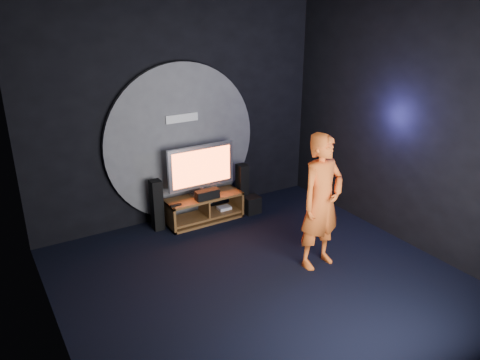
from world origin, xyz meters
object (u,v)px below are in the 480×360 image
at_px(tower_speaker_left, 157,205).
at_px(player, 321,202).
at_px(tower_speaker_right, 242,187).
at_px(subwoofer, 251,204).
at_px(media_console, 205,210).
at_px(tv, 201,168).

distance_m(tower_speaker_left, player, 2.70).
xyz_separation_m(tower_speaker_right, subwoofer, (0.07, -0.18, -0.27)).
height_order(subwoofer, player, player).
height_order(tower_speaker_left, tower_speaker_right, same).
xyz_separation_m(media_console, tower_speaker_right, (0.77, 0.06, 0.22)).
distance_m(tv, player, 2.24).
xyz_separation_m(tower_speaker_left, player, (1.53, -2.17, 0.53)).
xyz_separation_m(media_console, tower_speaker_left, (-0.79, 0.13, 0.22)).
bearing_deg(subwoofer, tv, 167.43).
bearing_deg(tv, tower_speaker_left, 175.76).
distance_m(tower_speaker_left, subwoofer, 1.67).
distance_m(tower_speaker_left, tower_speaker_right, 1.56).
height_order(media_console, player, player).
distance_m(tower_speaker_right, player, 2.17).
xyz_separation_m(tv, subwoofer, (0.85, -0.19, -0.77)).
xyz_separation_m(media_console, player, (0.74, -2.04, 0.76)).
relative_size(subwoofer, player, 0.16).
bearing_deg(tv, subwoofer, -12.57).
bearing_deg(tower_speaker_right, subwoofer, -69.18).
bearing_deg(tower_speaker_right, player, -90.93).
relative_size(media_console, tv, 1.11).
xyz_separation_m(media_console, subwoofer, (0.84, -0.12, -0.04)).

